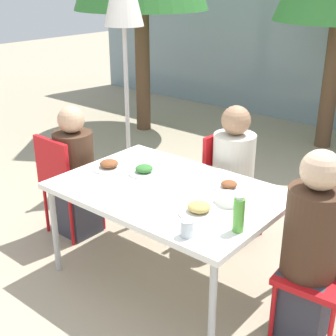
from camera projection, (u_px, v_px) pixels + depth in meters
name	position (u px, v px, depth m)	size (l,w,h in m)	color
ground_plane	(168.00, 277.00, 3.47)	(24.00, 24.00, 0.00)	tan
dining_table	(168.00, 195.00, 3.21)	(1.52, 1.03, 0.72)	white
chair_left	(64.00, 178.00, 3.85)	(0.41, 0.41, 0.88)	red
person_left	(76.00, 175.00, 3.87)	(0.32, 0.32, 1.12)	#383842
chair_right	(322.00, 259.00, 2.75)	(0.43, 0.43, 0.88)	red
person_right	(310.00, 253.00, 2.70)	(0.32, 0.32, 1.22)	#383842
chair_far	(228.00, 177.00, 3.87)	(0.42, 0.42, 0.88)	red
person_far	(233.00, 178.00, 3.78)	(0.34, 0.34, 1.15)	#383842
plate_0	(109.00, 166.00, 3.50)	(0.25, 0.25, 0.07)	white
plate_1	(199.00, 209.00, 2.85)	(0.26, 0.26, 0.07)	white
plate_2	(144.00, 170.00, 3.42)	(0.23, 0.23, 0.07)	white
plate_3	(229.00, 186.00, 3.17)	(0.20, 0.20, 0.06)	white
bottle	(239.00, 214.00, 2.62)	(0.07, 0.07, 0.22)	#51A338
drinking_cup	(187.00, 228.00, 2.59)	(0.08, 0.08, 0.10)	silver
salad_bowl	(229.00, 199.00, 2.98)	(0.18, 0.18, 0.05)	white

